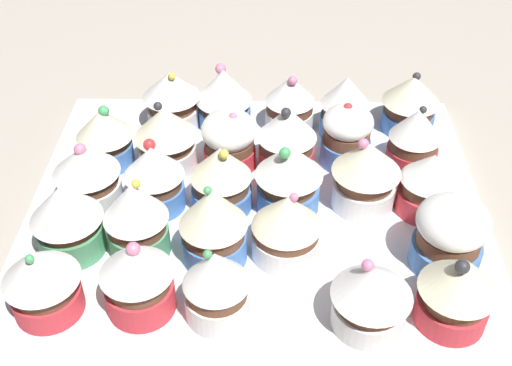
% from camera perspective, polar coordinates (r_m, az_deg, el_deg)
% --- Properties ---
extents(ground_plane, '(1.80, 1.80, 0.03)m').
position_cam_1_polar(ground_plane, '(0.65, -0.00, -3.87)').
color(ground_plane, '#B2A899').
extents(baking_tray, '(0.45, 0.38, 0.01)m').
position_cam_1_polar(baking_tray, '(0.63, -0.00, -2.50)').
color(baking_tray, silver).
rests_on(baking_tray, ground_plane).
extents(cupcake_0, '(0.06, 0.06, 0.07)m').
position_cam_1_polar(cupcake_0, '(0.73, 13.73, 7.12)').
color(cupcake_0, '#477AC6').
rests_on(cupcake_0, baking_tray).
extents(cupcake_1, '(0.05, 0.05, 0.07)m').
position_cam_1_polar(cupcake_1, '(0.71, 8.00, 6.91)').
color(cupcake_1, '#477AC6').
rests_on(cupcake_1, baking_tray).
extents(cupcake_2, '(0.06, 0.06, 0.07)m').
position_cam_1_polar(cupcake_2, '(0.72, 3.07, 7.25)').
color(cupcake_2, white).
rests_on(cupcake_2, baking_tray).
extents(cupcake_3, '(0.06, 0.06, 0.08)m').
position_cam_1_polar(cupcake_3, '(0.72, -2.90, 7.74)').
color(cupcake_3, '#477AC6').
rests_on(cupcake_3, baking_tray).
extents(cupcake_4, '(0.06, 0.06, 0.07)m').
position_cam_1_polar(cupcake_4, '(0.72, -7.58, 7.56)').
color(cupcake_4, white).
rests_on(cupcake_4, baking_tray).
extents(cupcake_5, '(0.05, 0.05, 0.08)m').
position_cam_1_polar(cupcake_5, '(0.67, 14.04, 3.87)').
color(cupcake_5, '#D1333D').
rests_on(cupcake_5, baking_tray).
extents(cupcake_6, '(0.05, 0.05, 0.07)m').
position_cam_1_polar(cupcake_6, '(0.67, 8.16, 4.26)').
color(cupcake_6, '#477AC6').
rests_on(cupcake_6, baking_tray).
extents(cupcake_7, '(0.06, 0.06, 0.08)m').
position_cam_1_polar(cupcake_7, '(0.65, 2.79, 4.00)').
color(cupcake_7, '#D1333D').
rests_on(cupcake_7, baking_tray).
extents(cupcake_8, '(0.06, 0.06, 0.07)m').
position_cam_1_polar(cupcake_8, '(0.66, -2.41, 3.89)').
color(cupcake_8, '#D1333D').
rests_on(cupcake_8, baking_tray).
extents(cupcake_9, '(0.07, 0.07, 0.08)m').
position_cam_1_polar(cupcake_9, '(0.66, -8.08, 4.14)').
color(cupcake_9, white).
rests_on(cupcake_9, baking_tray).
extents(cupcake_10, '(0.06, 0.06, 0.07)m').
position_cam_1_polar(cupcake_10, '(0.68, -13.43, 4.17)').
color(cupcake_10, '#477AC6').
rests_on(cupcake_10, baking_tray).
extents(cupcake_11, '(0.06, 0.06, 0.07)m').
position_cam_1_polar(cupcake_11, '(0.62, 15.29, -0.13)').
color(cupcake_11, '#D1333D').
rests_on(cupcake_11, baking_tray).
extents(cupcake_12, '(0.07, 0.07, 0.08)m').
position_cam_1_polar(cupcake_12, '(0.61, 9.84, 0.83)').
color(cupcake_12, white).
rests_on(cupcake_12, baking_tray).
extents(cupcake_13, '(0.07, 0.07, 0.08)m').
position_cam_1_polar(cupcake_13, '(0.60, 2.97, 0.36)').
color(cupcake_13, '#477AC6').
rests_on(cupcake_13, baking_tray).
extents(cupcake_14, '(0.06, 0.06, 0.07)m').
position_cam_1_polar(cupcake_14, '(0.60, -3.16, 0.39)').
color(cupcake_14, '#477AC6').
rests_on(cupcake_14, baking_tray).
extents(cupcake_15, '(0.06, 0.06, 0.07)m').
position_cam_1_polar(cupcake_15, '(0.61, -9.10, 0.69)').
color(cupcake_15, '#477AC6').
rests_on(cupcake_15, baking_tray).
extents(cupcake_16, '(0.06, 0.06, 0.07)m').
position_cam_1_polar(cupcake_16, '(0.63, -14.86, 0.75)').
color(cupcake_16, white).
rests_on(cupcake_16, baking_tray).
extents(cupcake_17, '(0.06, 0.06, 0.07)m').
position_cam_1_polar(cupcake_17, '(0.57, 17.04, -4.40)').
color(cupcake_17, '#477AC6').
rests_on(cupcake_17, baking_tray).
extents(cupcake_18, '(0.06, 0.06, 0.07)m').
position_cam_1_polar(cupcake_18, '(0.56, 2.75, -3.89)').
color(cupcake_18, white).
rests_on(cupcake_18, baking_tray).
extents(cupcake_19, '(0.06, 0.06, 0.08)m').
position_cam_1_polar(cupcake_19, '(0.55, -3.85, -3.72)').
color(cupcake_19, '#477AC6').
rests_on(cupcake_19, baking_tray).
extents(cupcake_20, '(0.06, 0.06, 0.08)m').
position_cam_1_polar(cupcake_20, '(0.57, -10.72, -3.08)').
color(cupcake_20, '#4C9E6B').
rests_on(cupcake_20, baking_tray).
extents(cupcake_21, '(0.06, 0.06, 0.07)m').
position_cam_1_polar(cupcake_21, '(0.58, -16.64, -3.01)').
color(cupcake_21, '#4C9E6B').
rests_on(cupcake_21, baking_tray).
extents(cupcake_22, '(0.06, 0.06, 0.07)m').
position_cam_1_polar(cupcake_22, '(0.53, 17.62, -9.08)').
color(cupcake_22, '#D1333D').
rests_on(cupcake_22, baking_tray).
extents(cupcake_23, '(0.07, 0.07, 0.07)m').
position_cam_1_polar(cupcake_23, '(0.51, 10.32, -9.87)').
color(cupcake_23, white).
rests_on(cupcake_23, baking_tray).
extents(cupcake_24, '(0.05, 0.05, 0.07)m').
position_cam_1_polar(cupcake_24, '(0.51, -3.58, -9.10)').
color(cupcake_24, white).
rests_on(cupcake_24, baking_tray).
extents(cupcake_25, '(0.06, 0.06, 0.08)m').
position_cam_1_polar(cupcake_25, '(0.52, -10.62, -8.29)').
color(cupcake_25, '#D1333D').
rests_on(cupcake_25, baking_tray).
extents(cupcake_26, '(0.06, 0.06, 0.07)m').
position_cam_1_polar(cupcake_26, '(0.54, -18.69, -8.25)').
color(cupcake_26, '#D1333D').
rests_on(cupcake_26, baking_tray).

